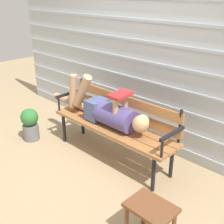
% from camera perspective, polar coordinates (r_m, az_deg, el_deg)
% --- Properties ---
extents(ground_plane, '(12.00, 12.00, 0.00)m').
position_cam_1_polar(ground_plane, '(3.61, -1.23, -9.68)').
color(ground_plane, tan).
extents(house_siding, '(5.44, 0.08, 2.25)m').
position_cam_1_polar(house_siding, '(3.69, 7.10, 9.99)').
color(house_siding, '#B2BCC6').
rests_on(house_siding, ground).
extents(park_bench, '(1.74, 0.45, 0.83)m').
position_cam_1_polar(park_bench, '(3.48, 0.76, -1.83)').
color(park_bench, '#9E6638').
rests_on(park_bench, ground).
extents(reclining_person, '(1.77, 0.28, 0.58)m').
position_cam_1_polar(reclining_person, '(3.45, -1.15, 0.22)').
color(reclining_person, '#514784').
extents(footstool, '(0.39, 0.29, 0.37)m').
position_cam_1_polar(footstool, '(2.48, 7.77, -19.53)').
color(footstool, brown).
rests_on(footstool, ground).
extents(potted_plant, '(0.24, 0.24, 0.46)m').
position_cam_1_polar(potted_plant, '(4.14, -16.12, -2.27)').
color(potted_plant, slate).
rests_on(potted_plant, ground).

